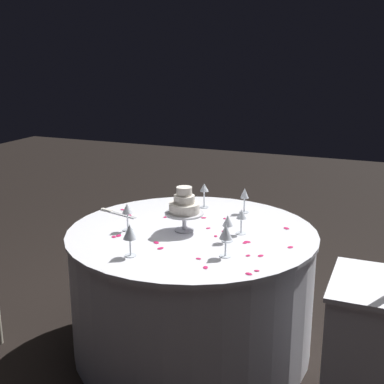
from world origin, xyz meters
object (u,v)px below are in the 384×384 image
at_px(main_table, 192,289).
at_px(wine_glass_2, 204,189).
at_px(wine_glass_1, 241,216).
at_px(wine_glass_4, 228,222).
at_px(decorative_arch, 155,90).
at_px(wine_glass_3, 245,195).
at_px(side_table, 380,358).
at_px(wine_glass_5, 127,210).
at_px(wine_glass_6, 226,233).
at_px(cake_knife, 116,213).
at_px(tiered_cake, 184,206).
at_px(wine_glass_0, 130,233).

height_order(main_table, wine_glass_2, wine_glass_2).
height_order(wine_glass_1, wine_glass_4, wine_glass_4).
distance_m(decorative_arch, wine_glass_3, 1.13).
bearing_deg(side_table, wine_glass_4, -17.08).
distance_m(wine_glass_1, wine_glass_5, 0.64).
height_order(wine_glass_2, wine_glass_4, wine_glass_2).
xyz_separation_m(wine_glass_2, wine_glass_5, (0.24, 0.58, -0.00)).
relative_size(wine_glass_1, wine_glass_6, 0.85).
relative_size(decorative_arch, side_table, 3.22).
bearing_deg(wine_glass_6, main_table, -44.12).
relative_size(wine_glass_2, wine_glass_4, 1.09).
distance_m(side_table, wine_glass_4, 0.97).
bearing_deg(wine_glass_4, main_table, -19.67).
xyz_separation_m(wine_glass_3, cake_knife, (0.73, 0.33, -0.11)).
xyz_separation_m(tiered_cake, wine_glass_1, (-0.31, -0.08, -0.04)).
bearing_deg(wine_glass_4, wine_glass_2, -57.49).
relative_size(side_table, wine_glass_6, 4.39).
bearing_deg(decorative_arch, wine_glass_1, -118.70).
xyz_separation_m(wine_glass_0, wine_glass_6, (-0.44, -0.17, 0.00)).
bearing_deg(decorative_arch, wine_glass_5, -41.50).
bearing_deg(wine_glass_1, tiered_cake, 14.41).
xyz_separation_m(decorative_arch, wine_glass_0, (0.14, 0.03, -0.69)).
height_order(decorative_arch, tiered_cake, decorative_arch).
relative_size(decorative_arch, wine_glass_2, 14.63).
relative_size(wine_glass_0, wine_glass_3, 1.04).
xyz_separation_m(side_table, wine_glass_3, (0.88, -0.77, 0.47)).
xyz_separation_m(wine_glass_2, wine_glass_3, (-0.27, 0.01, -0.01)).
bearing_deg(wine_glass_4, side_table, 162.92).
xyz_separation_m(decorative_arch, side_table, (-1.05, -0.10, -1.17)).
bearing_deg(wine_glass_1, side_table, 153.31).
xyz_separation_m(decorative_arch, wine_glass_6, (-0.30, -0.15, -0.69)).
height_order(wine_glass_0, wine_glass_5, wine_glass_0).
xyz_separation_m(wine_glass_0, cake_knife, (0.42, -0.57, -0.12)).
height_order(wine_glass_2, wine_glass_6, wine_glass_6).
distance_m(tiered_cake, wine_glass_4, 0.29).
height_order(wine_glass_4, wine_glass_5, wine_glass_5).
bearing_deg(cake_knife, wine_glass_4, 166.18).
bearing_deg(wine_glass_5, decorative_arch, 138.50).
distance_m(wine_glass_0, wine_glass_6, 0.47).
bearing_deg(wine_glass_4, cake_knife, -13.82).
xyz_separation_m(wine_glass_0, wine_glass_4, (-0.38, -0.38, -0.01)).
bearing_deg(side_table, cake_knife, -15.48).
bearing_deg(wine_glass_1, cake_knife, -3.66).
xyz_separation_m(decorative_arch, wine_glass_5, (0.34, -0.30, -0.70)).
bearing_deg(cake_knife, wine_glass_2, -144.34).
bearing_deg(decorative_arch, side_table, -174.66).
height_order(wine_glass_0, cake_knife, wine_glass_0).
bearing_deg(wine_glass_1, decorative_arch, 61.30).
xyz_separation_m(side_table, wine_glass_0, (1.19, 0.13, 0.48)).
height_order(wine_glass_5, cake_knife, wine_glass_5).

